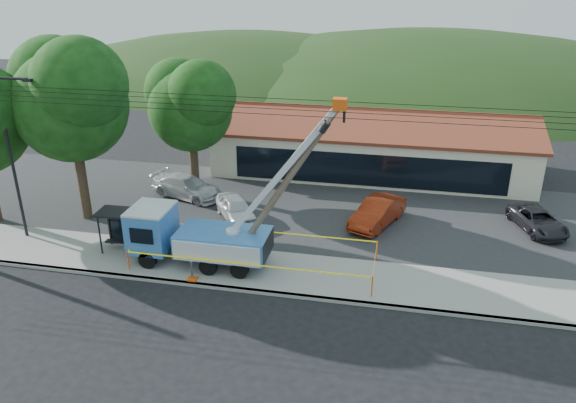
% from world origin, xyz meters
% --- Properties ---
extents(ground, '(120.00, 120.00, 0.00)m').
position_xyz_m(ground, '(0.00, 0.00, 0.00)').
color(ground, black).
rests_on(ground, ground).
extents(curb, '(60.00, 0.25, 0.15)m').
position_xyz_m(curb, '(0.00, 2.10, 0.07)').
color(curb, gray).
rests_on(curb, ground).
extents(sidewalk, '(60.00, 4.00, 0.15)m').
position_xyz_m(sidewalk, '(0.00, 4.00, 0.07)').
color(sidewalk, gray).
rests_on(sidewalk, ground).
extents(parking_lot, '(60.00, 12.00, 0.10)m').
position_xyz_m(parking_lot, '(0.00, 12.00, 0.05)').
color(parking_lot, '#28282B').
rests_on(parking_lot, ground).
extents(strip_mall, '(22.50, 8.53, 4.67)m').
position_xyz_m(strip_mall, '(4.00, 19.98, 1.88)').
color(strip_mall, beige).
rests_on(strip_mall, ground).
extents(streetlight, '(2.13, 0.22, 9.00)m').
position_xyz_m(streetlight, '(-13.78, 5.00, 5.30)').
color(streetlight, black).
rests_on(streetlight, ground).
extents(tree_west_near, '(7.56, 6.72, 10.80)m').
position_xyz_m(tree_west_near, '(-12.00, 8.00, 7.52)').
color(tree_west_near, '#332316').
rests_on(tree_west_near, ground).
extents(tree_lot, '(6.30, 5.60, 8.94)m').
position_xyz_m(tree_lot, '(-7.00, 13.00, 6.21)').
color(tree_lot, '#332316').
rests_on(tree_lot, ground).
extents(hill_west, '(78.40, 56.00, 28.00)m').
position_xyz_m(hill_west, '(-15.00, 55.00, 0.00)').
color(hill_west, '#1E3914').
rests_on(hill_west, ground).
extents(hill_center, '(89.60, 64.00, 32.00)m').
position_xyz_m(hill_center, '(10.00, 55.00, 0.00)').
color(hill_center, '#1E3914').
rests_on(hill_center, ground).
extents(utility_truck, '(10.70, 3.80, 8.77)m').
position_xyz_m(utility_truck, '(-3.61, 4.06, 1.68)').
color(utility_truck, black).
rests_on(utility_truck, ground).
extents(leaning_pole, '(5.59, 1.81, 8.69)m').
position_xyz_m(leaning_pole, '(0.98, 4.22, 4.85)').
color(leaning_pole, brown).
rests_on(leaning_pole, ground).
extents(bus_shelter, '(2.38, 1.51, 2.26)m').
position_xyz_m(bus_shelter, '(-7.85, 4.63, 1.79)').
color(bus_shelter, black).
rests_on(bus_shelter, ground).
extents(caution_tape, '(11.98, 3.61, 1.04)m').
position_xyz_m(caution_tape, '(-0.71, 4.43, 0.93)').
color(caution_tape, '#FA530D').
rests_on(caution_tape, ground).
extents(car_silver, '(3.58, 4.18, 1.36)m').
position_xyz_m(car_silver, '(-3.22, 9.60, 0.00)').
color(car_silver, silver).
rests_on(car_silver, ground).
extents(car_red, '(3.27, 4.88, 1.52)m').
position_xyz_m(car_red, '(5.02, 10.52, 0.00)').
color(car_red, maroon).
rests_on(car_red, ground).
extents(car_white, '(5.25, 3.43, 1.42)m').
position_xyz_m(car_white, '(-7.30, 12.21, 0.00)').
color(car_white, silver).
rests_on(car_white, ground).
extents(car_dark, '(3.24, 4.66, 1.18)m').
position_xyz_m(car_dark, '(14.00, 11.63, 0.00)').
color(car_dark, black).
rests_on(car_dark, ground).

